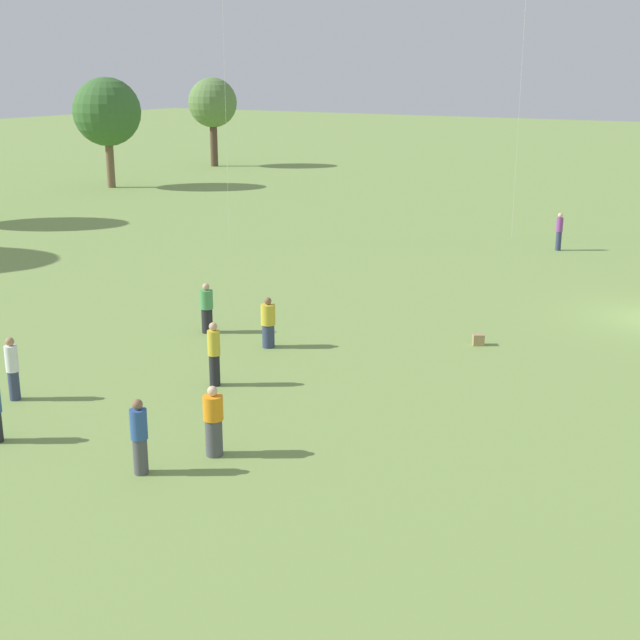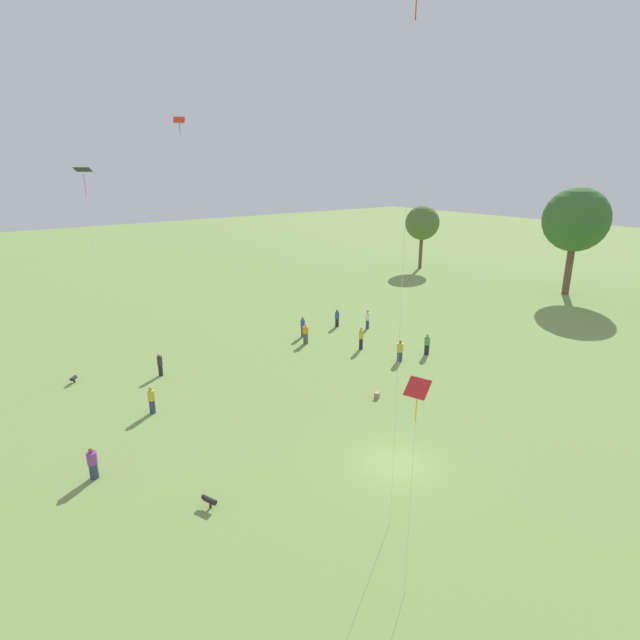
% 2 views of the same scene
% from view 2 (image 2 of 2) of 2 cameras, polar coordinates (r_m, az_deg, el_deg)
% --- Properties ---
extents(ground_plane, '(240.00, 240.00, 0.00)m').
position_cam_2_polar(ground_plane, '(26.67, 8.61, -15.95)').
color(ground_plane, '#7A994C').
extents(tree_0, '(4.88, 4.88, 9.08)m').
position_cam_2_polar(tree_0, '(74.67, 11.62, 10.80)').
color(tree_0, brown).
rests_on(tree_0, ground_plane).
extents(tree_1, '(7.24, 7.24, 12.31)m').
position_cam_2_polar(tree_1, '(64.51, 27.21, 10.13)').
color(tree_1, brown).
rests_on(tree_1, ground_plane).
extents(person_1, '(0.52, 0.52, 1.74)m').
position_cam_2_polar(person_1, '(40.79, 12.14, -2.74)').
color(person_1, '#232328').
rests_on(person_1, ground_plane).
extents(person_2, '(0.44, 0.44, 1.79)m').
position_cam_2_polar(person_2, '(46.37, 5.45, 0.08)').
color(person_2, '#333D5B').
rests_on(person_2, ground_plane).
extents(person_4, '(0.54, 0.54, 1.65)m').
position_cam_2_polar(person_4, '(46.84, 1.96, 0.21)').
color(person_4, '#232328').
rests_on(person_4, ground_plane).
extents(person_5, '(0.48, 0.48, 1.73)m').
position_cam_2_polar(person_5, '(37.73, -17.82, -4.85)').
color(person_5, '#232328').
rests_on(person_5, ground_plane).
extents(person_6, '(0.51, 0.51, 1.78)m').
position_cam_2_polar(person_6, '(44.04, -1.98, -0.81)').
color(person_6, '#4C4C51').
rests_on(person_6, ground_plane).
extents(person_7, '(0.51, 0.51, 1.68)m').
position_cam_2_polar(person_7, '(39.08, 9.12, -3.52)').
color(person_7, '#333D5B').
rests_on(person_7, ground_plane).
extents(person_8, '(0.56, 0.56, 1.64)m').
position_cam_2_polar(person_8, '(27.27, -24.54, -14.70)').
color(person_8, '#333D5B').
rests_on(person_8, ground_plane).
extents(person_9, '(0.42, 0.42, 1.88)m').
position_cam_2_polar(person_9, '(41.15, 4.72, -2.08)').
color(person_9, '#232328').
rests_on(person_9, ground_plane).
extents(person_10, '(0.61, 0.61, 1.73)m').
position_cam_2_polar(person_10, '(42.34, -1.65, -1.62)').
color(person_10, '#4C4C51').
rests_on(person_10, ground_plane).
extents(person_11, '(0.54, 0.54, 1.74)m').
position_cam_2_polar(person_11, '(32.41, -18.69, -8.66)').
color(person_11, '#333D5B').
rests_on(person_11, ground_plane).
extents(kite_1, '(1.67, 1.69, 14.39)m').
position_cam_2_polar(kite_1, '(47.37, -25.41, 14.78)').
color(kite_1, black).
rests_on(kite_1, ground_plane).
extents(kite_3, '(0.85, 0.76, 8.21)m').
position_cam_2_polar(kite_3, '(15.91, 11.00, -8.86)').
color(kite_3, red).
rests_on(kite_3, ground_plane).
extents(kite_4, '(1.12, 1.18, 18.59)m').
position_cam_2_polar(kite_4, '(48.66, -15.71, 20.03)').
color(kite_4, red).
rests_on(kite_4, ground_plane).
extents(dog_0, '(0.81, 0.48, 0.53)m').
position_cam_2_polar(dog_0, '(23.94, -12.60, -19.44)').
color(dog_0, black).
rests_on(dog_0, ground_plane).
extents(dog_1, '(0.64, 0.57, 0.50)m').
position_cam_2_polar(dog_1, '(38.93, -26.37, -6.02)').
color(dog_1, black).
rests_on(dog_1, ground_plane).
extents(picnic_bag_0, '(0.44, 0.46, 0.37)m').
position_cam_2_polar(picnic_bag_0, '(33.12, 6.54, -8.52)').
color(picnic_bag_0, '#A58459').
rests_on(picnic_bag_0, ground_plane).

